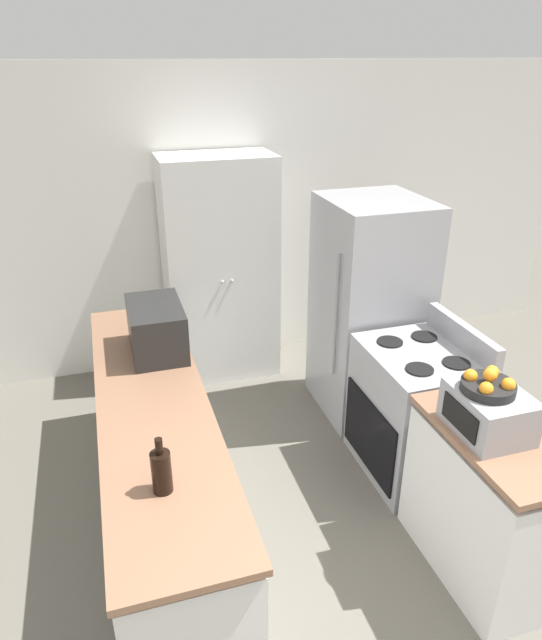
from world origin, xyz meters
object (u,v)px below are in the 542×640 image
at_px(stove, 414,411).
at_px(microwave, 157,329).
at_px(toaster_oven, 488,412).
at_px(fruit_bowl, 488,384).
at_px(refrigerator, 369,310).
at_px(wine_bottle, 161,471).
at_px(pantry_cabinet, 220,270).

height_order(stove, microwave, microwave).
xyz_separation_m(toaster_oven, fruit_bowl, (-0.02, 0.01, 0.15)).
height_order(refrigerator, wine_bottle, refrigerator).
xyz_separation_m(microwave, wine_bottle, (-0.14, -1.30, -0.05)).
distance_m(pantry_cabinet, refrigerator, 1.33).
bearing_deg(wine_bottle, microwave, 83.85).
bearing_deg(fruit_bowl, toaster_oven, -38.07).
bearing_deg(pantry_cabinet, fruit_bowl, -72.86).
distance_m(stove, microwave, 1.79).
height_order(microwave, fruit_bowl, fruit_bowl).
distance_m(refrigerator, wine_bottle, 2.40).
xyz_separation_m(stove, fruit_bowl, (-0.15, -0.81, 0.72)).
xyz_separation_m(refrigerator, fruit_bowl, (-0.18, -1.64, 0.32)).
distance_m(microwave, wine_bottle, 1.31).
relative_size(pantry_cabinet, toaster_oven, 4.85).
relative_size(pantry_cabinet, refrigerator, 1.13).
xyz_separation_m(stove, toaster_oven, (-0.13, -0.83, 0.56)).
height_order(stove, refrigerator, refrigerator).
height_order(pantry_cabinet, stove, pantry_cabinet).
relative_size(microwave, wine_bottle, 1.91).
bearing_deg(refrigerator, wine_bottle, -137.93).
relative_size(stove, refrigerator, 0.63).
xyz_separation_m(refrigerator, wine_bottle, (-1.78, -1.60, 0.16)).
bearing_deg(microwave, toaster_oven, -42.50).
xyz_separation_m(refrigerator, toaster_oven, (-0.16, -1.65, 0.17)).
height_order(microwave, toaster_oven, microwave).
height_order(wine_bottle, toaster_oven, wine_bottle).
bearing_deg(wine_bottle, stove, 24.07).
distance_m(microwave, fruit_bowl, 1.98).
bearing_deg(fruit_bowl, wine_bottle, 178.85).
xyz_separation_m(microwave, toaster_oven, (1.47, -1.35, -0.04)).
relative_size(refrigerator, fruit_bowl, 6.48).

